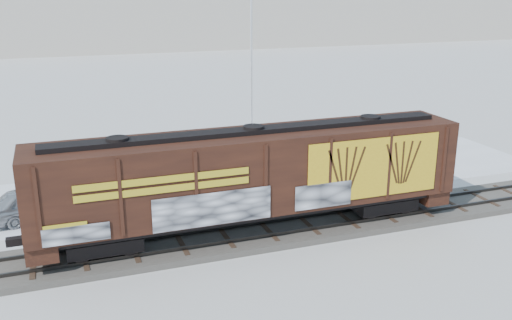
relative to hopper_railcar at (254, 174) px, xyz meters
name	(u,v)px	position (x,y,z in m)	size (l,w,h in m)	color
ground	(267,235)	(0.66, 0.01, -3.02)	(500.00, 500.00, 0.00)	white
rail_track	(267,232)	(0.66, 0.01, -2.88)	(50.00, 3.40, 0.43)	#59544C
parking_strip	(221,184)	(0.66, 7.51, -3.01)	(40.00, 8.00, 0.03)	white
hopper_railcar	(254,174)	(0.00, 0.00, 0.00)	(19.00, 3.06, 4.66)	black
flagpole	(253,83)	(4.43, 12.56, 1.84)	(2.30, 0.90, 12.89)	silver
car_silver	(36,202)	(-9.20, 5.75, -2.18)	(1.91, 4.74, 1.62)	#A8AAAF
car_white	(235,164)	(1.78, 8.33, -2.20)	(1.67, 4.79, 1.58)	silver
car_dark	(307,161)	(6.22, 7.86, -2.31)	(1.90, 4.68, 1.36)	#21232A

